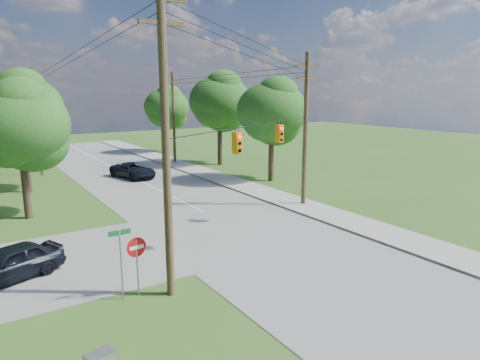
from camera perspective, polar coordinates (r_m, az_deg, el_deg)
ground at (r=19.66m, az=3.98°, el=-12.11°), size 140.00×140.00×0.00m
main_road at (r=24.54m, az=0.74°, el=-7.10°), size 10.00×100.00×0.03m
sidewalk_east at (r=28.60m, az=12.05°, el=-4.51°), size 2.60×100.00×0.12m
pole_sw at (r=16.11m, az=-9.89°, el=5.47°), size 2.00×0.32×12.00m
pole_ne at (r=29.91m, az=8.71°, el=6.88°), size 2.00×0.32×10.50m
pole_north_e at (r=48.63m, az=-8.83°, el=8.31°), size 2.00×0.32×10.00m
pole_north_w at (r=44.83m, az=-25.40°, el=7.04°), size 2.00×0.32×10.00m
power_lines at (r=28.71m, az=-7.52°, el=14.08°), size 13.93×29.62×4.93m
traffic_signals at (r=23.19m, az=2.71°, el=5.69°), size 4.91×3.27×1.05m
tree_w_near at (r=29.57m, az=-27.37°, el=6.54°), size 6.00×6.00×8.40m
tree_w_mid at (r=37.58m, az=-27.18°, el=8.40°), size 6.40×6.40×9.22m
tree_e_near at (r=38.02m, az=4.25°, el=9.18°), size 6.20×6.20×8.81m
tree_e_mid at (r=46.62m, az=-2.75°, el=10.47°), size 6.60×6.60×9.64m
tree_e_far at (r=56.96m, az=-9.76°, el=9.56°), size 5.80×5.80×8.32m
car_cross_dark at (r=20.89m, az=-28.38°, el=-9.75°), size 4.79×3.32×1.52m
car_main_north at (r=40.99m, az=-14.09°, el=1.27°), size 3.53×5.46×1.40m
do_not_enter_sign at (r=17.33m, az=-13.61°, el=-9.50°), size 0.80×0.16×2.42m
street_name_sign at (r=17.15m, az=-15.61°, el=-9.74°), size 0.85×0.07×2.83m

